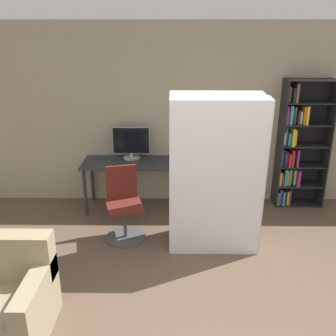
{
  "coord_description": "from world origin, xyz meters",
  "views": [
    {
      "loc": [
        -0.38,
        -2.33,
        2.54
      ],
      "look_at": [
        -0.42,
        1.75,
        1.05
      ],
      "focal_mm": 40.0,
      "sensor_mm": 36.0,
      "label": 1
    }
  ],
  "objects_px": {
    "mattress_near": "(217,179)",
    "mattress_far": "(214,169)",
    "office_chair": "(124,210)",
    "bookshelf": "(296,146)",
    "armchair": "(0,301)",
    "monitor": "(131,142)"
  },
  "relations": [
    {
      "from": "mattress_near",
      "to": "armchair",
      "type": "distance_m",
      "value": 2.49
    },
    {
      "from": "bookshelf",
      "to": "mattress_far",
      "type": "distance_m",
      "value": 1.71
    },
    {
      "from": "armchair",
      "to": "bookshelf",
      "type": "bearing_deg",
      "value": 38.9
    },
    {
      "from": "monitor",
      "to": "mattress_far",
      "type": "bearing_deg",
      "value": -43.12
    },
    {
      "from": "monitor",
      "to": "bookshelf",
      "type": "distance_m",
      "value": 2.47
    },
    {
      "from": "bookshelf",
      "to": "armchair",
      "type": "distance_m",
      "value": 4.37
    },
    {
      "from": "monitor",
      "to": "mattress_far",
      "type": "relative_size",
      "value": 0.3
    },
    {
      "from": "mattress_near",
      "to": "armchair",
      "type": "height_order",
      "value": "mattress_near"
    },
    {
      "from": "mattress_far",
      "to": "armchair",
      "type": "height_order",
      "value": "mattress_far"
    },
    {
      "from": "monitor",
      "to": "office_chair",
      "type": "bearing_deg",
      "value": -90.24
    },
    {
      "from": "monitor",
      "to": "mattress_far",
      "type": "distance_m",
      "value": 1.54
    },
    {
      "from": "office_chair",
      "to": "bookshelf",
      "type": "height_order",
      "value": "bookshelf"
    },
    {
      "from": "mattress_far",
      "to": "armchair",
      "type": "distance_m",
      "value": 2.69
    },
    {
      "from": "mattress_near",
      "to": "armchair",
      "type": "relative_size",
      "value": 2.23
    },
    {
      "from": "monitor",
      "to": "office_chair",
      "type": "distance_m",
      "value": 1.21
    },
    {
      "from": "bookshelf",
      "to": "armchair",
      "type": "relative_size",
      "value": 2.26
    },
    {
      "from": "office_chair",
      "to": "bookshelf",
      "type": "xyz_separation_m",
      "value": [
        2.48,
        1.06,
        0.55
      ]
    },
    {
      "from": "office_chair",
      "to": "mattress_far",
      "type": "bearing_deg",
      "value": 0.0
    },
    {
      "from": "mattress_near",
      "to": "mattress_far",
      "type": "xyz_separation_m",
      "value": [
        0.0,
        0.34,
        -0.0
      ]
    },
    {
      "from": "mattress_near",
      "to": "mattress_far",
      "type": "relative_size",
      "value": 1.0
    },
    {
      "from": "office_chair",
      "to": "mattress_near",
      "type": "relative_size",
      "value": 0.5
    },
    {
      "from": "office_chair",
      "to": "armchair",
      "type": "distance_m",
      "value": 1.89
    }
  ]
}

